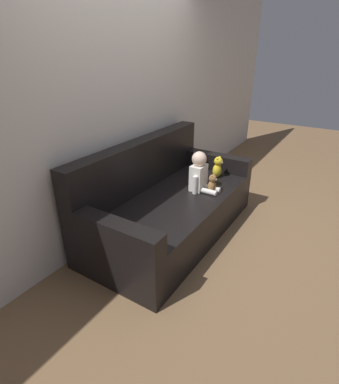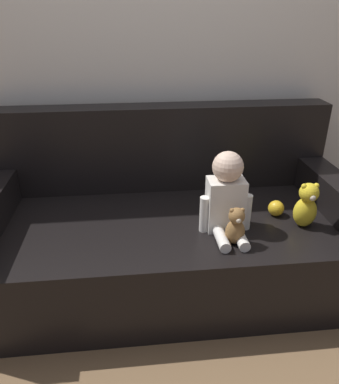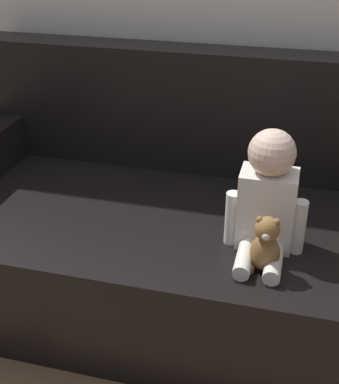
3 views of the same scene
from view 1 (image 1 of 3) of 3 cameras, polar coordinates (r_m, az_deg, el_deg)
The scene contains 7 objects.
ground_plane at distance 3.32m, azimuth 0.56°, elevation -7.53°, with size 12.00×12.00×0.00m, color brown.
wall_back at distance 3.16m, azimuth -8.63°, elevation 16.00°, with size 8.00×0.05×2.60m.
couch at distance 3.19m, azimuth -0.46°, elevation -2.36°, with size 2.05×0.99×0.97m.
person_baby at distance 3.17m, azimuth 5.79°, elevation 3.55°, with size 0.27×0.31×0.42m.
teddy_bear_brown at distance 3.17m, azimuth 8.12°, elevation 1.53°, with size 0.12×0.09×0.20m.
plush_toy_side at distance 3.55m, azimuth 9.13°, elevation 4.69°, with size 0.12×0.11×0.25m.
toy_ball at distance 3.54m, azimuth 6.47°, elevation 3.38°, with size 0.09×0.09×0.09m.
Camera 1 is at (-2.36, -1.46, 1.81)m, focal length 28.00 mm.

